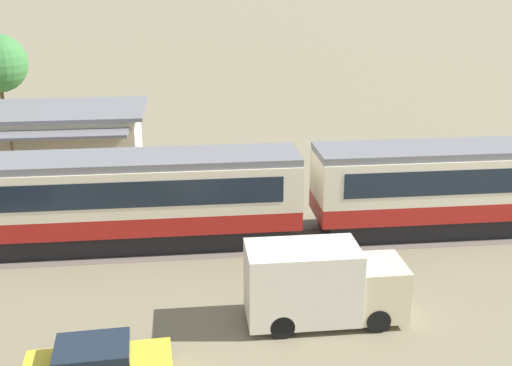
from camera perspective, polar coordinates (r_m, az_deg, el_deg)
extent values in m
cylinder|color=black|center=(28.44, 12.54, -4.03)|extent=(0.90, 0.18, 0.90)
cylinder|color=black|center=(29.69, 11.67, -2.98)|extent=(0.90, 0.18, 0.90)
cube|color=#AD1E19|center=(27.89, -17.84, -3.09)|extent=(20.71, 2.93, 0.80)
cube|color=beige|center=(27.43, -18.11, -0.46)|extent=(20.71, 2.93, 1.91)
cube|color=#192330|center=(27.40, -18.13, -0.27)|extent=(19.05, 2.97, 1.07)
cube|color=slate|center=(27.11, -18.35, 1.75)|extent=(20.71, 2.75, 0.30)
cube|color=black|center=(28.19, -17.67, -4.68)|extent=(19.88, 2.52, 0.88)
cylinder|color=black|center=(26.99, -3.54, -4.86)|extent=(0.90, 0.18, 0.90)
cylinder|color=black|center=(28.31, -3.70, -3.71)|extent=(0.90, 0.18, 0.90)
cube|color=#665B51|center=(29.57, 13.96, -4.18)|extent=(135.28, 3.60, 0.01)
cube|color=#4C4238|center=(28.95, 14.45, -4.70)|extent=(135.28, 0.12, 0.04)
cube|color=#4C4238|center=(30.19, 13.51, -3.64)|extent=(135.28, 0.12, 0.04)
cube|color=beige|center=(38.22, -19.25, 3.33)|extent=(11.81, 5.68, 3.56)
cube|color=slate|center=(37.80, -19.55, 6.07)|extent=(12.75, 6.14, 0.20)
cube|color=slate|center=(34.46, -20.72, 3.94)|extent=(11.34, 1.60, 0.16)
cylinder|color=brown|center=(34.32, -20.64, 1.07)|extent=(0.14, 0.14, 3.08)
cube|color=#192330|center=(18.90, -14.33, -14.49)|extent=(2.14, 1.71, 0.56)
cylinder|color=black|center=(19.91, -9.87, -14.83)|extent=(0.62, 0.20, 0.62)
cylinder|color=black|center=(20.13, -17.37, -15.07)|extent=(0.62, 0.20, 0.62)
cube|color=beige|center=(21.94, 10.89, -9.09)|extent=(1.56, 1.94, 1.79)
cube|color=#192330|center=(22.01, 12.93, -8.08)|extent=(0.03, 1.62, 0.79)
cube|color=silver|center=(21.19, 4.12, -8.80)|extent=(3.65, 2.02, 2.47)
cylinder|color=black|center=(21.48, 10.79, -11.91)|extent=(0.80, 0.26, 0.80)
cylinder|color=black|center=(22.94, 9.50, -9.72)|extent=(0.80, 0.26, 0.80)
cylinder|color=black|center=(20.83, 2.34, -12.61)|extent=(0.80, 0.26, 0.80)
cylinder|color=black|center=(22.33, 1.64, -10.28)|extent=(0.80, 0.26, 0.80)
cylinder|color=brown|center=(48.41, -21.53, 6.26)|extent=(0.26, 0.26, 3.77)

